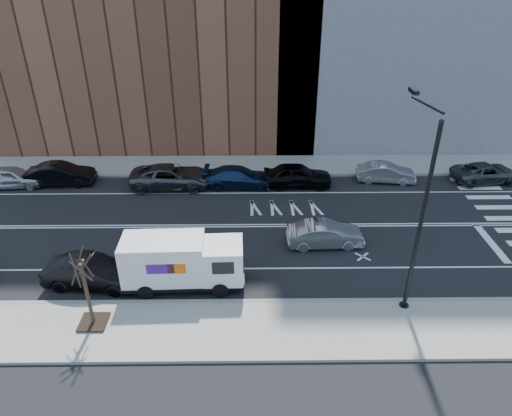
{
  "coord_description": "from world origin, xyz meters",
  "views": [
    {
      "loc": [
        -0.02,
        -23.52,
        14.36
      ],
      "look_at": [
        0.24,
        -0.32,
        1.4
      ],
      "focal_mm": 32.0,
      "sensor_mm": 36.0,
      "label": 1
    }
  ],
  "objects_px": {
    "far_parked_a": "(12,177)",
    "driving_sedan": "(325,234)",
    "far_parked_b": "(61,174)",
    "fedex_van": "(182,262)"
  },
  "relations": [
    {
      "from": "far_parked_a",
      "to": "driving_sedan",
      "type": "height_order",
      "value": "far_parked_a"
    },
    {
      "from": "fedex_van",
      "to": "far_parked_a",
      "type": "relative_size",
      "value": 1.37
    },
    {
      "from": "fedex_van",
      "to": "far_parked_b",
      "type": "xyz_separation_m",
      "value": [
        -10.09,
        11.44,
        -0.64
      ]
    },
    {
      "from": "far_parked_a",
      "to": "far_parked_b",
      "type": "bearing_deg",
      "value": -88.73
    },
    {
      "from": "fedex_van",
      "to": "driving_sedan",
      "type": "relative_size",
      "value": 1.39
    },
    {
      "from": "far_parked_b",
      "to": "far_parked_a",
      "type": "bearing_deg",
      "value": 92.19
    },
    {
      "from": "far_parked_a",
      "to": "far_parked_b",
      "type": "height_order",
      "value": "far_parked_b"
    },
    {
      "from": "far_parked_a",
      "to": "driving_sedan",
      "type": "bearing_deg",
      "value": -114.09
    },
    {
      "from": "far_parked_b",
      "to": "driving_sedan",
      "type": "xyz_separation_m",
      "value": [
        17.55,
        -7.96,
        -0.07
      ]
    },
    {
      "from": "fedex_van",
      "to": "far_parked_b",
      "type": "distance_m",
      "value": 15.26
    }
  ]
}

